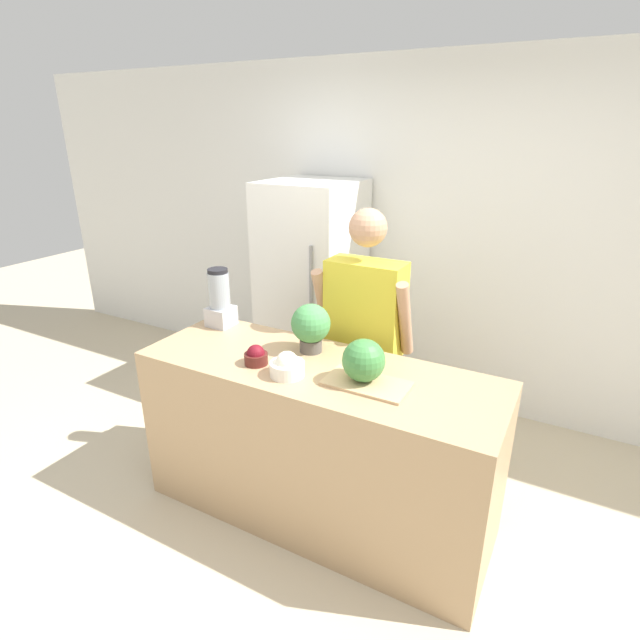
{
  "coord_description": "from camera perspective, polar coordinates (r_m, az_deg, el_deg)",
  "views": [
    {
      "loc": [
        1.13,
        -1.7,
        2.12
      ],
      "look_at": [
        0.0,
        0.37,
        1.19
      ],
      "focal_mm": 28.0,
      "sensor_mm": 36.0,
      "label": 1
    }
  ],
  "objects": [
    {
      "name": "wall_back",
      "position": [
        3.96,
        11.58,
        9.05
      ],
      "size": [
        8.0,
        0.06,
        2.6
      ],
      "color": "white",
      "rests_on": "ground_plane"
    },
    {
      "name": "cutting_board",
      "position": [
        2.44,
        5.37,
        -7.23
      ],
      "size": [
        0.41,
        0.23,
        0.01
      ],
      "color": "tan",
      "rests_on": "counter_island"
    },
    {
      "name": "watermelon",
      "position": [
        2.41,
        5.01,
        -4.62
      ],
      "size": [
        0.21,
        0.21,
        0.21
      ],
      "color": "#3D7F3D",
      "rests_on": "cutting_board"
    },
    {
      "name": "ground_plane",
      "position": [
        2.94,
        -3.83,
        -24.75
      ],
      "size": [
        14.0,
        14.0,
        0.0
      ],
      "primitive_type": "plane",
      "color": "beige"
    },
    {
      "name": "person",
      "position": [
        3.08,
        5.03,
        -2.76
      ],
      "size": [
        0.6,
        0.27,
        1.69
      ],
      "color": "#333338",
      "rests_on": "ground_plane"
    },
    {
      "name": "blender",
      "position": [
        3.14,
        -11.39,
        2.29
      ],
      "size": [
        0.15,
        0.15,
        0.37
      ],
      "color": "#B7B7BC",
      "rests_on": "counter_island"
    },
    {
      "name": "potted_plant",
      "position": [
        2.72,
        -1.06,
        -0.65
      ],
      "size": [
        0.22,
        0.22,
        0.27
      ],
      "color": "#514C47",
      "rests_on": "counter_island"
    },
    {
      "name": "refrigerator",
      "position": [
        3.99,
        -0.9,
        3.16
      ],
      "size": [
        0.67,
        0.74,
        1.74
      ],
      "color": "white",
      "rests_on": "ground_plane"
    },
    {
      "name": "counter_island",
      "position": [
        2.85,
        -0.34,
        -13.86
      ],
      "size": [
        1.94,
        0.68,
        0.94
      ],
      "color": "tan",
      "rests_on": "ground_plane"
    },
    {
      "name": "bowl_cream",
      "position": [
        2.51,
        -3.78,
        -5.29
      ],
      "size": [
        0.18,
        0.18,
        0.13
      ],
      "color": "white",
      "rests_on": "counter_island"
    },
    {
      "name": "bowl_cherries",
      "position": [
        2.64,
        -7.33,
        -4.12
      ],
      "size": [
        0.12,
        0.12,
        0.11
      ],
      "color": "#511E19",
      "rests_on": "counter_island"
    }
  ]
}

